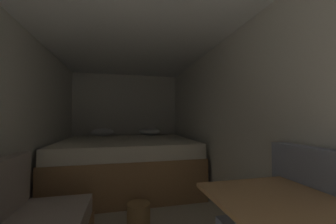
# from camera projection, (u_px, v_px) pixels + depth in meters

# --- Properties ---
(wall_back) EXTENTS (2.36, 0.05, 2.13)m
(wall_back) POSITION_uv_depth(u_px,v_px,m) (127.00, 122.00, 4.38)
(wall_back) COLOR silver
(wall_back) RESTS_ON ground
(wall_left) EXTENTS (0.05, 4.72, 2.13)m
(wall_left) POSITION_uv_depth(u_px,v_px,m) (4.00, 128.00, 1.80)
(wall_left) COLOR silver
(wall_left) RESTS_ON ground
(wall_right) EXTENTS (0.05, 4.72, 2.13)m
(wall_right) POSITION_uv_depth(u_px,v_px,m) (230.00, 126.00, 2.32)
(wall_right) COLOR silver
(wall_right) RESTS_ON ground
(ceiling_slab) EXTENTS (2.36, 4.72, 0.05)m
(ceiling_slab) POSITION_uv_depth(u_px,v_px,m) (132.00, 25.00, 2.10)
(ceiling_slab) COLOR white
(ceiling_slab) RESTS_ON wall_left
(bed) EXTENTS (2.14, 1.89, 0.95)m
(bed) POSITION_uv_depth(u_px,v_px,m) (127.00, 162.00, 3.38)
(bed) COLOR #9E7247
(bed) RESTS_ON ground
(dinette_table) EXTENTS (0.63, 0.68, 0.74)m
(dinette_table) POSITION_uv_depth(u_px,v_px,m) (280.00, 220.00, 0.99)
(dinette_table) COLOR #9E7247
(dinette_table) RESTS_ON ground
(wicker_basket) EXTENTS (0.25, 0.25, 0.24)m
(wicker_basket) POSITION_uv_depth(u_px,v_px,m) (139.00, 214.00, 2.09)
(wicker_basket) COLOR olive
(wicker_basket) RESTS_ON ground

